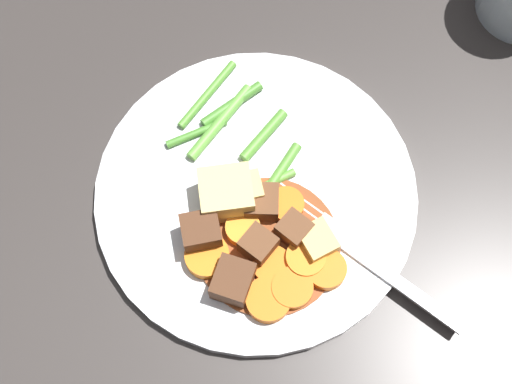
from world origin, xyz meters
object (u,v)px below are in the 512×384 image
carrot_slice_1 (243,229)px  potato_chunk_1 (226,194)px  carrot_slice_2 (296,287)px  potato_chunk_2 (317,242)px  meat_chunk_3 (233,281)px  fork (358,254)px  meat_chunk_1 (262,202)px  dinner_plate (256,195)px  carrot_slice_5 (272,265)px  carrot_slice_7 (268,300)px  meat_chunk_0 (201,232)px  meat_chunk_4 (294,230)px  potato_chunk_0 (245,193)px  meat_chunk_2 (258,245)px  carrot_slice_6 (207,256)px  carrot_slice_0 (306,258)px  carrot_slice_3 (286,205)px  carrot_slice_4 (326,270)px

carrot_slice_1 → potato_chunk_1: (-0.03, -0.00, 0.01)m
carrot_slice_2 → potato_chunk_1: bearing=-162.0°
potato_chunk_1 → potato_chunk_2: size_ratio=1.49×
meat_chunk_3 → fork: (0.01, 0.10, -0.01)m
meat_chunk_1 → potato_chunk_1: bearing=-118.1°
dinner_plate → carrot_slice_5: bearing=-7.5°
carrot_slice_1 → carrot_slice_7: size_ratio=0.79×
meat_chunk_0 → meat_chunk_4: (0.02, 0.07, -0.00)m
carrot_slice_5 → potato_chunk_0: (-0.06, -0.00, 0.01)m
carrot_slice_7 → meat_chunk_2: bearing=171.7°
meat_chunk_0 → meat_chunk_4: size_ratio=1.28×
carrot_slice_6 → carrot_slice_0: bearing=69.8°
carrot_slice_6 → potato_chunk_0: size_ratio=1.23×
carrot_slice_6 → meat_chunk_1: 0.06m
carrot_slice_6 → carrot_slice_1: bearing=109.9°
carrot_slice_7 → carrot_slice_3: bearing=150.3°
meat_chunk_0 → meat_chunk_3: 0.04m
carrot_slice_2 → meat_chunk_1: meat_chunk_1 is taller
carrot_slice_1 → fork: 0.09m
carrot_slice_2 → potato_chunk_0: size_ratio=1.13×
dinner_plate → meat_chunk_2: size_ratio=10.99×
potato_chunk_1 → meat_chunk_1: potato_chunk_1 is taller
potato_chunk_2 → carrot_slice_4: bearing=-1.3°
carrot_slice_0 → meat_chunk_3: meat_chunk_3 is taller
potato_chunk_0 → meat_chunk_1: bearing=44.6°
meat_chunk_1 → meat_chunk_4: (0.03, 0.02, 0.00)m
potato_chunk_2 → fork: (0.02, 0.03, -0.01)m
dinner_plate → meat_chunk_0: meat_chunk_0 is taller
carrot_slice_3 → carrot_slice_1: bearing=-78.3°
carrot_slice_3 → potato_chunk_1: (-0.02, -0.04, 0.01)m
potato_chunk_2 → fork: potato_chunk_2 is taller
carrot_slice_2 → carrot_slice_5: size_ratio=1.04×
carrot_slice_0 → carrot_slice_2: bearing=-38.1°
carrot_slice_6 → meat_chunk_0: bearing=175.8°
meat_chunk_3 → carrot_slice_0: bearing=90.2°
potato_chunk_1 → meat_chunk_4: potato_chunk_1 is taller
potato_chunk_2 → fork: 0.03m
potato_chunk_2 → meat_chunk_2: size_ratio=1.16×
carrot_slice_0 → carrot_slice_4: 0.02m
carrot_slice_4 → carrot_slice_6: size_ratio=0.91×
fork → meat_chunk_2: bearing=-111.5°
potato_chunk_0 → meat_chunk_3: 0.07m
meat_chunk_2 → meat_chunk_4: 0.03m
carrot_slice_3 → potato_chunk_2: 0.04m
carrot_slice_2 → potato_chunk_0: (-0.08, -0.01, 0.01)m
carrot_slice_5 → meat_chunk_3: bearing=-82.9°
carrot_slice_3 → fork: bearing=36.3°
carrot_slice_2 → carrot_slice_1: bearing=-157.5°
carrot_slice_7 → meat_chunk_4: (-0.04, 0.04, 0.01)m
carrot_slice_6 → meat_chunk_1: (-0.03, 0.05, 0.00)m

